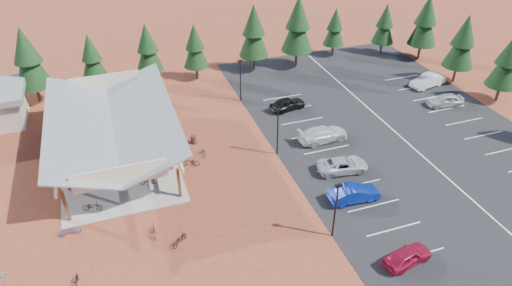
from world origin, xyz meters
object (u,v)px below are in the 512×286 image
trash_bin_1 (194,140)px  bike_3 (94,132)px  bike_6 (125,135)px  lamp_post_1 (278,129)px  bike_7 (125,116)px  bike_10 (69,231)px  bike_0 (92,206)px  bike_5 (147,156)px  lamp_post_2 (240,78)px  car_2 (343,165)px  car_3 (323,134)px  trash_bin_0 (185,151)px  car_1 (354,193)px  car_9 (428,81)px  bike_8 (77,281)px  bike_1 (90,164)px  bike_2 (79,146)px  bike_4 (148,180)px  car_8 (445,100)px  lamp_post_0 (336,207)px  bike_pavilion (112,122)px  car_0 (407,256)px  car_4 (287,104)px  bike_14 (204,152)px  bike_12 (180,240)px  bike_16 (190,162)px

trash_bin_1 → bike_3: (-9.64, 4.54, 0.20)m
trash_bin_1 → bike_6: 7.24m
lamp_post_1 → bike_7: size_ratio=2.77×
bike_3 → bike_10: size_ratio=1.04×
bike_0 → bike_5: (5.40, 5.83, 0.01)m
lamp_post_2 → bike_0: (-17.75, -14.80, -2.44)m
lamp_post_2 → car_2: lamp_post_2 is taller
bike_7 → car_3: size_ratio=0.35×
trash_bin_0 → bike_3: size_ratio=0.49×
car_1 → car_9: bearing=-46.7°
car_3 → lamp_post_1: bearing=94.3°
lamp_post_1 → bike_8: 21.94m
car_9 → bike_10: bearing=-83.8°
bike_0 → bike_1: bike_1 is taller
bike_0 → car_1: bearing=-91.3°
bike_2 → car_2: bearing=-101.1°
bike_1 → bike_8: size_ratio=1.07×
bike_4 → car_8: bearing=-68.9°
lamp_post_0 → car_1: (3.66, 3.22, -2.19)m
lamp_post_0 → car_9: lamp_post_0 is taller
bike_pavilion → bike_2: bearing=150.7°
bike_0 → lamp_post_0: bearing=-103.1°
car_3 → car_8: size_ratio=1.24×
bike_3 → bike_5: size_ratio=1.24×
lamp_post_1 → car_0: 16.88m
car_4 → bike_4: bearing=107.4°
bike_3 → bike_14: bike_3 is taller
car_4 → car_2: bearing=171.9°
bike_1 → bike_12: 13.83m
trash_bin_0 → bike_3: (-8.38, 6.32, 0.20)m
bike_6 → bike_7: size_ratio=0.96×
bike_7 → bike_10: bike_7 is taller
bike_3 → car_1: car_1 is taller
bike_2 → car_2: size_ratio=0.39×
bike_16 → car_1: bearing=72.2°
bike_16 → car_3: bearing=109.9°
bike_2 → bike_3: bike_3 is taller
car_0 → car_2: size_ratio=0.82×
car_4 → lamp_post_1: bearing=141.5°
trash_bin_0 → bike_16: bearing=-87.4°
car_0 → car_8: bearing=-54.4°
lamp_post_0 → lamp_post_2: (0.00, 24.00, 0.00)m
lamp_post_2 → bike_5: bearing=-144.0°
bike_1 → bike_2: 3.65m
lamp_post_1 → bike_10: size_ratio=2.91×
car_0 → bike_8: bearing=65.2°
trash_bin_0 → bike_6: bearing=138.7°
car_4 → trash_bin_0: bearing=102.0°
bike_10 → bike_8: bearing=4.2°
bike_4 → bike_14: bearing=-48.1°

